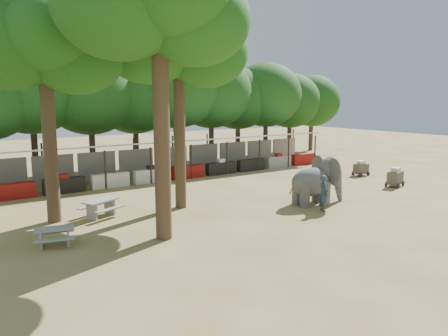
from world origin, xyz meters
TOP-DOWN VIEW (x-y plane):
  - ground at (0.00, 0.00)m, footprint 100.00×100.00m
  - vendor_stalls at (-0.00, 13.84)m, footprint 28.00×2.99m
  - yard_tree_left at (-9.13, 7.19)m, footprint 7.10×6.90m
  - yard_tree_back at (-3.13, 6.19)m, footprint 7.10×6.90m
  - backdrop_trees at (0.00, 19.00)m, footprint 46.46×5.95m
  - elephant at (3.31, 2.56)m, footprint 3.35×2.50m
  - handler at (2.45, 1.33)m, footprint 0.66×0.77m
  - picnic_table_near at (-9.83, 3.54)m, footprint 1.70×1.59m
  - picnic_table_far at (-6.99, 6.56)m, footprint 2.10×2.02m
  - cart_front at (10.71, 2.91)m, footprint 1.42×1.12m
  - cart_back at (12.19, 6.68)m, footprint 1.16×0.82m

SIDE VIEW (x-z plane):
  - ground at x=0.00m, z-range 0.00..0.00m
  - picnic_table_near at x=-9.83m, z-range 0.11..0.82m
  - cart_back at x=12.19m, z-range -0.01..1.07m
  - picnic_table_far at x=-6.99m, z-range 0.13..0.95m
  - cart_front at x=10.71m, z-range -0.01..1.22m
  - handler at x=2.45m, z-range 0.00..1.81m
  - vendor_stalls at x=0.00m, z-range -0.22..2.58m
  - elephant at x=3.31m, z-range 0.00..2.50m
  - backdrop_trees at x=0.00m, z-range 1.35..9.68m
  - yard_tree_left at x=-9.13m, z-range 2.69..13.71m
  - yard_tree_back at x=-3.13m, z-range 2.86..14.22m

